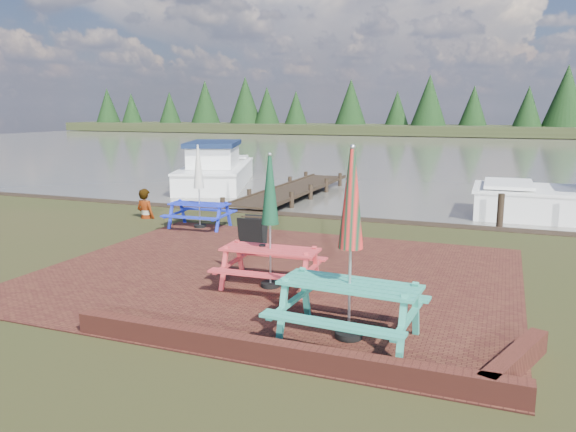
% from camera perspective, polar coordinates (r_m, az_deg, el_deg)
% --- Properties ---
extents(ground, '(120.00, 120.00, 0.00)m').
position_cam_1_polar(ground, '(10.11, -3.48, -7.50)').
color(ground, black).
rests_on(ground, ground).
extents(paving, '(9.00, 7.50, 0.02)m').
position_cam_1_polar(paving, '(10.98, -1.30, -5.93)').
color(paving, '#3C1813').
rests_on(paving, ground).
extents(brick_wall, '(6.21, 1.79, 0.30)m').
position_cam_1_polar(brick_wall, '(7.23, 4.25, -13.93)').
color(brick_wall, '#4C1E16').
rests_on(brick_wall, ground).
extents(water, '(120.00, 60.00, 0.02)m').
position_cam_1_polar(water, '(46.00, 16.21, 6.45)').
color(water, '#4A473F').
rests_on(water, ground).
extents(far_treeline, '(120.00, 10.00, 8.10)m').
position_cam_1_polar(far_treeline, '(74.82, 18.40, 10.37)').
color(far_treeline, black).
rests_on(far_treeline, ground).
extents(picnic_table_teal, '(2.04, 1.84, 2.68)m').
position_cam_1_polar(picnic_table_teal, '(7.78, 6.31, -5.92)').
color(picnic_table_teal, teal).
rests_on(picnic_table_teal, ground).
extents(picnic_table_red, '(1.79, 1.60, 2.40)m').
position_cam_1_polar(picnic_table_red, '(9.98, -1.82, -2.69)').
color(picnic_table_red, '#BB2F33').
rests_on(picnic_table_red, ground).
extents(picnic_table_blue, '(1.69, 1.52, 2.23)m').
position_cam_1_polar(picnic_table_blue, '(15.26, -9.00, 1.67)').
color(picnic_table_blue, '#1726B1').
rests_on(picnic_table_blue, ground).
extents(chalkboard, '(0.55, 0.56, 0.86)m').
position_cam_1_polar(chalkboard, '(12.36, -3.59, -1.95)').
color(chalkboard, black).
rests_on(chalkboard, ground).
extents(jetty, '(1.76, 9.08, 1.00)m').
position_cam_1_polar(jetty, '(21.57, 0.54, 2.68)').
color(jetty, black).
rests_on(jetty, ground).
extents(boat_jetty, '(5.03, 8.01, 2.20)m').
position_cam_1_polar(boat_jetty, '(25.06, -7.28, 4.52)').
color(boat_jetty, white).
rests_on(boat_jetty, ground).
extents(person, '(0.69, 0.51, 1.73)m').
position_cam_1_polar(person, '(16.95, -14.38, 2.66)').
color(person, gray).
rests_on(person, ground).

